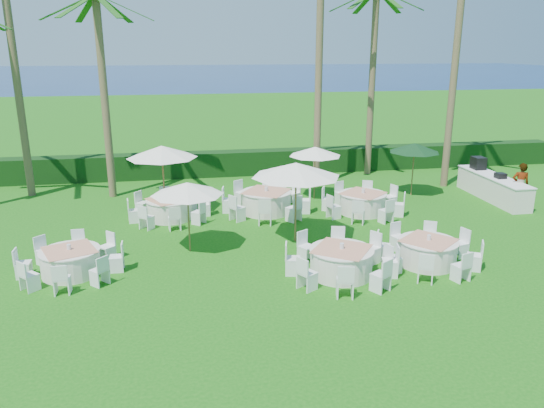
# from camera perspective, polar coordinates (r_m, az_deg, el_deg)

# --- Properties ---
(ground) EXTENTS (120.00, 120.00, 0.00)m
(ground) POSITION_cam_1_polar(r_m,az_deg,el_deg) (15.77, 2.06, -6.79)
(ground) COLOR #12580F
(ground) RESTS_ON ground
(hedge) EXTENTS (34.00, 1.00, 1.20)m
(hedge) POSITION_cam_1_polar(r_m,az_deg,el_deg) (26.92, -3.35, 4.45)
(hedge) COLOR black
(hedge) RESTS_ON ground
(ocean) EXTENTS (260.00, 260.00, 0.00)m
(ocean) POSITION_cam_1_polar(r_m,az_deg,el_deg) (116.34, -8.92, 13.34)
(ocean) COLOR #081F51
(ocean) RESTS_ON ground
(banquet_table_a) EXTENTS (2.93, 2.93, 0.90)m
(banquet_table_a) POSITION_cam_1_polar(r_m,az_deg,el_deg) (16.21, -20.85, -5.77)
(banquet_table_a) COLOR silver
(banquet_table_a) RESTS_ON ground
(banquet_table_b) EXTENTS (3.19, 3.19, 0.96)m
(banquet_table_b) POSITION_cam_1_polar(r_m,az_deg,el_deg) (15.21, 7.46, -6.11)
(banquet_table_b) COLOR silver
(banquet_table_b) RESTS_ON ground
(banquet_table_c) EXTENTS (3.01, 3.01, 0.92)m
(banquet_table_c) POSITION_cam_1_polar(r_m,az_deg,el_deg) (16.48, 16.41, -4.92)
(banquet_table_c) COLOR silver
(banquet_table_c) RESTS_ON ground
(banquet_table_d) EXTENTS (3.07, 3.07, 0.93)m
(banquet_table_d) POSITION_cam_1_polar(r_m,az_deg,el_deg) (20.29, -10.96, -0.47)
(banquet_table_d) COLOR silver
(banquet_table_d) RESTS_ON ground
(banquet_table_e) EXTENTS (3.45, 3.45, 1.03)m
(banquet_table_e) POSITION_cam_1_polar(r_m,az_deg,el_deg) (20.68, -0.61, 0.31)
(banquet_table_e) COLOR silver
(banquet_table_e) RESTS_ON ground
(banquet_table_f) EXTENTS (3.14, 3.14, 0.96)m
(banquet_table_f) POSITION_cam_1_polar(r_m,az_deg,el_deg) (20.93, 9.73, 0.17)
(banquet_table_f) COLOR silver
(banquet_table_f) RESTS_ON ground
(umbrella_a) EXTENTS (2.26, 2.26, 2.25)m
(umbrella_a) POSITION_cam_1_polar(r_m,az_deg,el_deg) (16.53, -9.10, 1.65)
(umbrella_a) COLOR brown
(umbrella_a) RESTS_ON ground
(umbrella_b) EXTENTS (2.91, 2.91, 2.68)m
(umbrella_b) POSITION_cam_1_polar(r_m,az_deg,el_deg) (17.10, 2.60, 3.70)
(umbrella_b) COLOR brown
(umbrella_b) RESTS_ON ground
(umbrella_c) EXTENTS (2.68, 2.68, 2.67)m
(umbrella_c) POSITION_cam_1_polar(r_m,az_deg,el_deg) (20.53, -11.76, 5.52)
(umbrella_c) COLOR brown
(umbrella_c) RESTS_ON ground
(umbrella_d) EXTENTS (2.20, 2.20, 2.24)m
(umbrella_d) POSITION_cam_1_polar(r_m,az_deg,el_deg) (22.31, 4.66, 5.66)
(umbrella_d) COLOR brown
(umbrella_d) RESTS_ON ground
(umbrella_green) EXTENTS (2.17, 2.17, 2.30)m
(umbrella_green) POSITION_cam_1_polar(r_m,az_deg,el_deg) (23.57, 15.08, 5.87)
(umbrella_green) COLOR brown
(umbrella_green) RESTS_ON ground
(buffet_table) EXTENTS (0.95, 4.40, 1.56)m
(buffet_table) POSITION_cam_1_polar(r_m,az_deg,el_deg) (24.38, 22.61, 1.77)
(buffet_table) COLOR silver
(buffet_table) RESTS_ON ground
(staff_person) EXTENTS (0.76, 0.63, 1.80)m
(staff_person) POSITION_cam_1_polar(r_m,az_deg,el_deg) (23.57, 25.14, 1.87)
(staff_person) COLOR gray
(staff_person) RESTS_ON ground
(palm_a) EXTENTS (4.27, 4.36, 11.36)m
(palm_a) POSITION_cam_1_polar(r_m,az_deg,el_deg) (24.72, -26.14, 14.77)
(palm_a) COLOR brown
(palm_a) RESTS_ON ground
(palm_b) EXTENTS (4.40, 4.00, 8.23)m
(palm_b) POSITION_cam_1_polar(r_m,az_deg,el_deg) (23.28, -17.65, 11.67)
(palm_b) COLOR brown
(palm_b) RESTS_ON ground
(palm_c) EXTENTS (4.39, 4.21, 10.17)m
(palm_c) POSITION_cam_1_polar(r_m,az_deg,el_deg) (24.05, 5.08, 14.88)
(palm_c) COLOR brown
(palm_c) RESTS_ON ground
(palm_d) EXTENTS (4.18, 4.39, 8.83)m
(palm_d) POSITION_cam_1_polar(r_m,az_deg,el_deg) (26.92, 10.74, 13.38)
(palm_d) COLOR brown
(palm_d) RESTS_ON ground
(palm_e) EXTENTS (4.15, 4.40, 10.77)m
(palm_e) POSITION_cam_1_polar(r_m,az_deg,el_deg) (25.28, 19.17, 14.83)
(palm_e) COLOR brown
(palm_e) RESTS_ON ground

